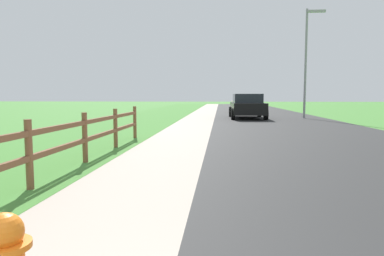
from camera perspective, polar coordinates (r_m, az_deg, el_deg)
ground_plane at (r=25.34m, az=3.83°, el=2.07°), size 120.00×120.00×0.00m
road_asphalt at (r=27.51m, az=11.21°, el=2.24°), size 7.00×66.00×0.01m
curb_concrete at (r=27.54m, az=-2.36°, el=2.34°), size 6.00×66.00×0.01m
grass_verge at (r=27.76m, az=-5.44°, el=2.35°), size 5.00×66.00×0.00m
rail_fence at (r=6.70m, az=-20.50°, el=-1.86°), size 0.11×10.90×1.06m
parked_suv_black at (r=22.32m, az=8.98°, el=3.59°), size 2.21×4.87×1.53m
parked_car_beige at (r=30.92m, az=8.25°, el=3.98°), size 2.09×4.37×1.48m
street_lamp at (r=23.20m, az=18.33°, el=11.33°), size 1.17×0.20×6.71m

